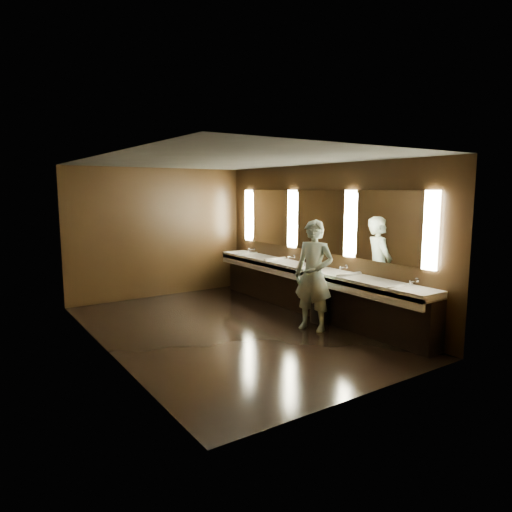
{
  "coord_description": "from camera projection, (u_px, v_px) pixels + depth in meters",
  "views": [
    {
      "loc": [
        -3.77,
        -6.41,
        2.33
      ],
      "look_at": [
        0.55,
        0.0,
        1.21
      ],
      "focal_mm": 32.0,
      "sensor_mm": 36.0,
      "label": 1
    }
  ],
  "objects": [
    {
      "name": "sink_counter",
      "position": [
        311.0,
        288.0,
        8.6
      ],
      "size": [
        0.55,
        5.4,
        1.01
      ],
      "color": "black",
      "rests_on": "floor"
    },
    {
      "name": "ceiling",
      "position": [
        227.0,
        160.0,
        7.27
      ],
      "size": [
        4.0,
        6.0,
        0.02
      ],
      "primitive_type": "cube",
      "color": "#2D2D2B",
      "rests_on": "wall_back"
    },
    {
      "name": "mirror_band",
      "position": [
        319.0,
        221.0,
        8.52
      ],
      "size": [
        0.06,
        5.03,
        1.15
      ],
      "color": "#FCF5C9",
      "rests_on": "wall_right"
    },
    {
      "name": "person",
      "position": [
        314.0,
        275.0,
        7.55
      ],
      "size": [
        0.68,
        0.79,
        1.85
      ],
      "primitive_type": "imported",
      "rotation": [
        0.0,
        0.0,
        -1.16
      ],
      "color": "#89C6CC",
      "rests_on": "floor"
    },
    {
      "name": "wall_right",
      "position": [
        320.0,
        240.0,
        8.58
      ],
      "size": [
        0.02,
        6.0,
        2.8
      ],
      "primitive_type": "cube",
      "color": "black",
      "rests_on": "floor"
    },
    {
      "name": "wall_front",
      "position": [
        367.0,
        275.0,
        5.01
      ],
      "size": [
        4.0,
        0.02,
        2.8
      ],
      "primitive_type": "cube",
      "color": "black",
      "rests_on": "floor"
    },
    {
      "name": "trash_bin",
      "position": [
        320.0,
        307.0,
        8.08
      ],
      "size": [
        0.42,
        0.42,
        0.55
      ],
      "primitive_type": "cylinder",
      "rotation": [
        0.0,
        0.0,
        -0.24
      ],
      "color": "black",
      "rests_on": "floor"
    },
    {
      "name": "wall_left",
      "position": [
        105.0,
        257.0,
        6.37
      ],
      "size": [
        0.02,
        6.0,
        2.8
      ],
      "primitive_type": "cube",
      "color": "black",
      "rests_on": "floor"
    },
    {
      "name": "floor",
      "position": [
        229.0,
        329.0,
        7.68
      ],
      "size": [
        6.0,
        6.0,
        0.0
      ],
      "primitive_type": "plane",
      "color": "black",
      "rests_on": "ground"
    },
    {
      "name": "wall_back",
      "position": [
        158.0,
        233.0,
        9.94
      ],
      "size": [
        4.0,
        0.02,
        2.8
      ],
      "primitive_type": "cube",
      "color": "black",
      "rests_on": "floor"
    }
  ]
}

